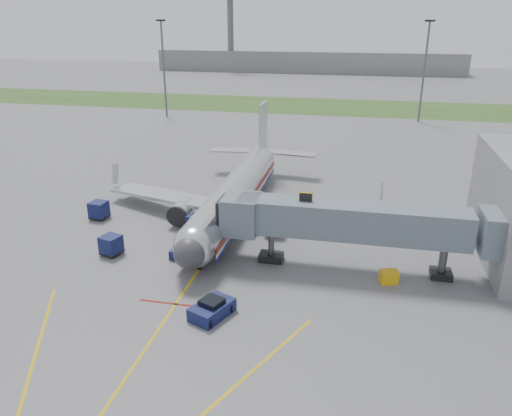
% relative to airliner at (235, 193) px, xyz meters
% --- Properties ---
extents(ground, '(400.00, 400.00, 0.00)m').
position_rel_airliner_xyz_m(ground, '(-0.00, -15.25, -2.65)').
color(ground, '#565659').
rests_on(ground, ground).
extents(grass_strip, '(300.00, 25.00, 0.01)m').
position_rel_airliner_xyz_m(grass_strip, '(-0.00, 74.75, -2.64)').
color(grass_strip, '#2D4C1E').
rests_on(grass_strip, ground).
extents(apron_markings, '(21.52, 50.00, 0.01)m').
position_rel_airliner_xyz_m(apron_markings, '(-0.00, -22.65, -2.64)').
color(apron_markings, gold).
rests_on(apron_markings, ground).
extents(airliner, '(32.10, 35.67, 10.25)m').
position_rel_airliner_xyz_m(airliner, '(0.00, 0.00, 0.00)').
color(airliner, silver).
rests_on(airliner, ground).
extents(jet_bridge, '(25.30, 4.00, 6.90)m').
position_rel_airliner_xyz_m(jet_bridge, '(12.86, -10.25, 1.82)').
color(jet_bridge, slate).
rests_on(jet_bridge, ground).
extents(light_mast_left, '(2.00, 0.44, 20.40)m').
position_rel_airliner_xyz_m(light_mast_left, '(-30.00, 54.75, 8.13)').
color(light_mast_left, '#595B60').
rests_on(light_mast_left, ground).
extents(light_mast_right, '(2.00, 0.44, 20.40)m').
position_rel_airliner_xyz_m(light_mast_right, '(25.00, 59.75, 8.13)').
color(light_mast_right, '#595B60').
rests_on(light_mast_right, ground).
extents(distant_terminal, '(120.00, 14.00, 8.00)m').
position_rel_airliner_xyz_m(distant_terminal, '(-10.00, 154.75, 1.35)').
color(distant_terminal, slate).
rests_on(distant_terminal, ground).
extents(control_tower, '(4.00, 4.00, 30.00)m').
position_rel_airliner_xyz_m(control_tower, '(-40.00, 149.75, 14.68)').
color(control_tower, '#595B60').
rests_on(control_tower, ground).
extents(pushback_tug, '(3.25, 3.95, 1.42)m').
position_rel_airliner_xyz_m(pushback_tug, '(3.29, -20.18, -2.05)').
color(pushback_tug, '#0D0F3A').
rests_on(pushback_tug, ground).
extents(baggage_cart_a, '(1.87, 1.87, 1.59)m').
position_rel_airliner_xyz_m(baggage_cart_a, '(-3.21, -4.93, -1.83)').
color(baggage_cart_a, '#0D0F3A').
rests_on(baggage_cart_a, ground).
extents(baggage_cart_b, '(2.15, 2.15, 1.88)m').
position_rel_airliner_xyz_m(baggage_cart_b, '(-9.07, -12.20, -1.69)').
color(baggage_cart_b, '#0D0F3A').
rests_on(baggage_cart_b, ground).
extents(baggage_cart_c, '(1.96, 1.96, 1.95)m').
position_rel_airliner_xyz_m(baggage_cart_c, '(-14.68, -4.18, -1.65)').
color(baggage_cart_c, '#0D0F3A').
rests_on(baggage_cart_c, ground).
extents(belt_loader, '(1.65, 4.15, 1.98)m').
position_rel_airliner_xyz_m(belt_loader, '(-2.50, -10.54, -2.15)').
color(belt_loader, '#0D0F3A').
rests_on(belt_loader, ground).
extents(ground_power_cart, '(1.65, 1.35, 1.14)m').
position_rel_airliner_xyz_m(ground_power_cart, '(16.52, -12.25, -2.08)').
color(ground_power_cart, '#E4AB0D').
rests_on(ground_power_cart, ground).
extents(ramp_worker, '(0.65, 0.63, 1.50)m').
position_rel_airliner_xyz_m(ramp_worker, '(-14.78, -4.35, -1.89)').
color(ramp_worker, '#AEDB19').
rests_on(ramp_worker, ground).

